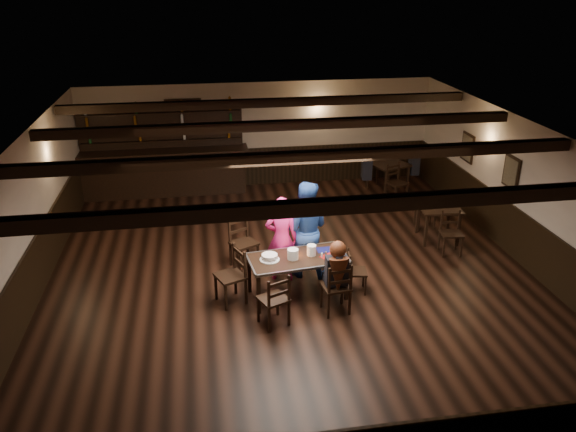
{
  "coord_description": "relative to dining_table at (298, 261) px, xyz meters",
  "views": [
    {
      "loc": [
        -1.54,
        -9.11,
        5.19
      ],
      "look_at": [
        -0.03,
        0.2,
        1.1
      ],
      "focal_mm": 35.0,
      "sensor_mm": 36.0,
      "label": 1
    }
  ],
  "objects": [
    {
      "name": "ground",
      "position": [
        0.02,
        0.78,
        -0.68
      ],
      "size": [
        10.0,
        10.0,
        0.0
      ],
      "primitive_type": "plane",
      "color": "black",
      "rests_on": "ground"
    },
    {
      "name": "room_shell",
      "position": [
        0.03,
        0.81,
        1.07
      ],
      "size": [
        9.02,
        10.02,
        2.71
      ],
      "color": "beige",
      "rests_on": "ground"
    },
    {
      "name": "dining_table",
      "position": [
        0.0,
        0.0,
        0.0
      ],
      "size": [
        1.76,
        1.03,
        0.75
      ],
      "color": "black",
      "rests_on": "ground"
    },
    {
      "name": "chair_near_left",
      "position": [
        -0.5,
        -0.85,
        -0.14
      ],
      "size": [
        0.55,
        0.54,
        0.91
      ],
      "color": "black",
      "rests_on": "ground"
    },
    {
      "name": "chair_near_right",
      "position": [
        0.55,
        -0.66,
        -0.14
      ],
      "size": [
        0.48,
        0.46,
        0.93
      ],
      "color": "black",
      "rests_on": "ground"
    },
    {
      "name": "chair_end_left",
      "position": [
        -1.08,
        0.02,
        -0.1
      ],
      "size": [
        0.58,
        0.6,
        0.99
      ],
      "color": "black",
      "rests_on": "ground"
    },
    {
      "name": "chair_end_right",
      "position": [
        0.99,
        0.01,
        -0.23
      ],
      "size": [
        0.4,
        0.41,
        0.77
      ],
      "color": "black",
      "rests_on": "ground"
    },
    {
      "name": "chair_far_pushed",
      "position": [
        -0.85,
        1.3,
        -0.11
      ],
      "size": [
        0.6,
        0.59,
        0.97
      ],
      "color": "black",
      "rests_on": "ground"
    },
    {
      "name": "woman_pink",
      "position": [
        -0.18,
        0.64,
        0.13
      ],
      "size": [
        0.66,
        0.5,
        1.61
      ],
      "primitive_type": "imported",
      "rotation": [
        0.0,
        0.0,
        2.93
      ],
      "color": "#E43169",
      "rests_on": "ground"
    },
    {
      "name": "man_blue",
      "position": [
        0.28,
        0.76,
        0.24
      ],
      "size": [
        1.05,
        0.92,
        1.83
      ],
      "primitive_type": "imported",
      "rotation": [
        0.0,
        0.0,
        2.84
      ],
      "color": "navy",
      "rests_on": "ground"
    },
    {
      "name": "seated_person",
      "position": [
        0.54,
        -0.6,
        0.17
      ],
      "size": [
        0.36,
        0.53,
        0.87
      ],
      "color": "black",
      "rests_on": "ground"
    },
    {
      "name": "cake",
      "position": [
        -0.48,
        -0.02,
        0.12
      ],
      "size": [
        0.34,
        0.34,
        0.1
      ],
      "color": "white",
      "rests_on": "dining_table"
    },
    {
      "name": "plate_stack_a",
      "position": [
        -0.09,
        -0.03,
        0.16
      ],
      "size": [
        0.19,
        0.19,
        0.18
      ],
      "primitive_type": "cylinder",
      "color": "white",
      "rests_on": "dining_table"
    },
    {
      "name": "plate_stack_b",
      "position": [
        0.25,
        0.05,
        0.17
      ],
      "size": [
        0.16,
        0.16,
        0.19
      ],
      "primitive_type": "cylinder",
      "color": "white",
      "rests_on": "dining_table"
    },
    {
      "name": "tea_light",
      "position": [
        -0.01,
        0.08,
        0.1
      ],
      "size": [
        0.04,
        0.04,
        0.06
      ],
      "color": "#A5A8AD",
      "rests_on": "dining_table"
    },
    {
      "name": "salt_shaker",
      "position": [
        0.41,
        -0.06,
        0.11
      ],
      "size": [
        0.03,
        0.03,
        0.08
      ],
      "primitive_type": "cylinder",
      "color": "silver",
      "rests_on": "dining_table"
    },
    {
      "name": "pepper_shaker",
      "position": [
        0.48,
        -0.07,
        0.12
      ],
      "size": [
        0.04,
        0.04,
        0.1
      ],
      "primitive_type": "cylinder",
      "color": "#A5A8AD",
      "rests_on": "dining_table"
    },
    {
      "name": "drink_glass",
      "position": [
        0.29,
        0.14,
        0.13
      ],
      "size": [
        0.08,
        0.08,
        0.12
      ],
      "primitive_type": "cylinder",
      "color": "silver",
      "rests_on": "dining_table"
    },
    {
      "name": "menu_red",
      "position": [
        0.54,
        -0.05,
        0.08
      ],
      "size": [
        0.36,
        0.33,
        0.0
      ],
      "primitive_type": "cube",
      "rotation": [
        0.0,
        0.0,
        0.55
      ],
      "color": "maroon",
      "rests_on": "dining_table"
    },
    {
      "name": "menu_blue",
      "position": [
        0.55,
        0.2,
        0.08
      ],
      "size": [
        0.33,
        0.23,
        0.0
      ],
      "primitive_type": "cube",
      "rotation": [
        0.0,
        0.0,
        -0.0
      ],
      "color": "#0D0E43",
      "rests_on": "dining_table"
    },
    {
      "name": "bar_counter",
      "position": [
        -2.45,
        5.49,
        0.05
      ],
      "size": [
        4.23,
        0.7,
        2.2
      ],
      "color": "black",
      "rests_on": "ground"
    },
    {
      "name": "back_table_a",
      "position": [
        3.31,
        1.77,
        -0.03
      ],
      "size": [
        0.91,
        0.91,
        0.75
      ],
      "color": "black",
      "rests_on": "ground"
    },
    {
      "name": "back_table_b",
      "position": [
        3.19,
        4.71,
        -0.02
      ],
      "size": [
        1.15,
        1.15,
        0.75
      ],
      "color": "black",
      "rests_on": "ground"
    },
    {
      "name": "bg_patron_left",
      "position": [
        2.55,
        4.47,
        0.19
      ],
      "size": [
        0.29,
        0.42,
        0.8
      ],
      "color": "black",
      "rests_on": "ground"
    },
    {
      "name": "bg_patron_right",
      "position": [
        3.84,
        4.62,
        0.14
      ],
      "size": [
        0.22,
        0.35,
        0.7
      ],
      "color": "black",
      "rests_on": "ground"
    }
  ]
}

